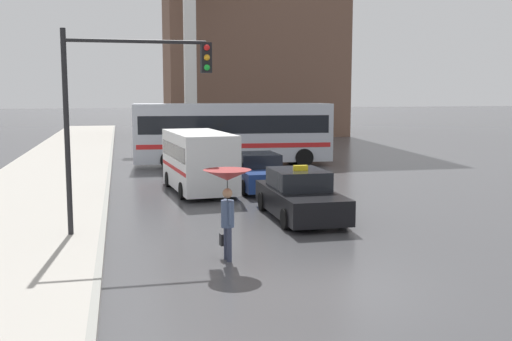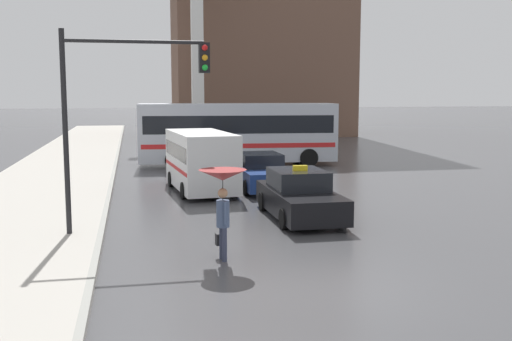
% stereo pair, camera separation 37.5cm
% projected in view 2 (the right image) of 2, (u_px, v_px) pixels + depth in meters
% --- Properties ---
extents(ground_plane, '(300.00, 300.00, 0.00)m').
position_uv_depth(ground_plane, '(309.00, 289.00, 11.84)').
color(ground_plane, '#424244').
extents(taxi, '(1.91, 4.57, 1.65)m').
position_uv_depth(taxi, '(299.00, 196.00, 18.55)').
color(taxi, black).
rests_on(taxi, ground_plane).
extents(sedan_red, '(1.91, 4.52, 1.44)m').
position_uv_depth(sedan_red, '(261.00, 173.00, 24.22)').
color(sedan_red, navy).
rests_on(sedan_red, ground_plane).
extents(ambulance_van, '(2.45, 5.28, 2.35)m').
position_uv_depth(ambulance_van, '(201.00, 159.00, 23.52)').
color(ambulance_van, white).
rests_on(ambulance_van, ground_plane).
extents(city_bus, '(10.55, 3.21, 3.31)m').
position_uv_depth(city_bus, '(238.00, 131.00, 31.97)').
color(city_bus, '#B2B7C1').
rests_on(city_bus, ground_plane).
extents(pedestrian_with_umbrella, '(1.10, 1.10, 2.12)m').
position_uv_depth(pedestrian_with_umbrella, '(223.00, 186.00, 13.69)').
color(pedestrian_with_umbrella, '#2D3347').
rests_on(pedestrian_with_umbrella, ground_plane).
extents(traffic_light, '(3.85, 0.38, 5.49)m').
position_uv_depth(traffic_light, '(125.00, 94.00, 15.71)').
color(traffic_light, black).
rests_on(traffic_light, ground_plane).
extents(monument_cross, '(8.51, 0.90, 19.33)m').
position_uv_depth(monument_cross, '(197.00, 0.00, 46.00)').
color(monument_cross, white).
rests_on(monument_cross, ground_plane).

